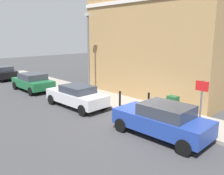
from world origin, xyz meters
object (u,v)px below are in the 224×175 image
(utility_cabinet, at_px, (172,107))
(bollard_near_cabinet, at_px, (149,101))
(car_blue, at_px, (162,120))
(bollard_far_kerb, at_px, (120,99))
(lamppost, at_px, (88,50))
(car_silver, at_px, (77,96))
(car_green, at_px, (33,82))
(street_sign, at_px, (201,98))
(car_black, at_px, (2,72))

(utility_cabinet, xyz_separation_m, bollard_near_cabinet, (0.10, 1.63, 0.02))
(car_blue, xyz_separation_m, utility_cabinet, (2.16, 0.85, -0.11))
(bollard_far_kerb, xyz_separation_m, lamppost, (1.03, 4.21, 2.60))
(bollard_far_kerb, bearing_deg, utility_cabinet, -74.51)
(car_blue, distance_m, car_silver, 6.16)
(car_blue, relative_size, car_green, 1.08)
(car_blue, xyz_separation_m, car_silver, (-0.13, 6.16, -0.06))
(bollard_far_kerb, height_order, street_sign, street_sign)
(car_silver, bearing_deg, bollard_far_kerb, -149.13)
(utility_cabinet, height_order, lamppost, lamppost)
(car_black, relative_size, bollard_far_kerb, 3.77)
(car_blue, distance_m, utility_cabinet, 2.33)
(car_silver, distance_m, bollard_near_cabinet, 4.38)
(lamppost, bearing_deg, street_sign, -95.20)
(car_silver, xyz_separation_m, street_sign, (1.67, -7.10, 0.93))
(street_sign, bearing_deg, car_black, 94.66)
(utility_cabinet, xyz_separation_m, street_sign, (-0.62, -1.80, 0.98))
(car_black, relative_size, lamppost, 0.68)
(car_silver, distance_m, car_black, 12.77)
(bollard_near_cabinet, bearing_deg, car_black, 98.10)
(car_green, height_order, bollard_near_cabinet, car_green)
(street_sign, bearing_deg, utility_cabinet, 70.96)
(car_silver, height_order, bollard_near_cabinet, car_silver)
(bollard_far_kerb, bearing_deg, car_blue, -108.99)
(car_blue, height_order, bollard_near_cabinet, car_blue)
(car_green, bearing_deg, bollard_near_cabinet, -166.38)
(bollard_near_cabinet, relative_size, street_sign, 0.45)
(car_blue, xyz_separation_m, car_black, (-0.08, 18.93, -0.07))
(car_blue, xyz_separation_m, lamppost, (2.36, 8.07, 2.52))
(car_blue, xyz_separation_m, bollard_near_cabinet, (2.26, 2.48, -0.08))
(utility_cabinet, bearing_deg, lamppost, 88.42)
(car_green, height_order, street_sign, street_sign)
(car_blue, height_order, car_black, car_blue)
(bollard_far_kerb, bearing_deg, car_black, 95.33)
(car_black, xyz_separation_m, utility_cabinet, (2.24, -18.07, -0.03))
(car_green, height_order, lamppost, lamppost)
(car_silver, xyz_separation_m, car_black, (0.05, 12.77, -0.02))
(car_blue, relative_size, utility_cabinet, 3.74)
(car_blue, height_order, lamppost, lamppost)
(car_blue, bearing_deg, bollard_near_cabinet, -43.96)
(car_silver, xyz_separation_m, car_green, (0.05, 6.03, 0.02))
(utility_cabinet, bearing_deg, car_black, 97.07)
(bollard_far_kerb, relative_size, lamppost, 0.18)
(bollard_far_kerb, bearing_deg, lamppost, 76.21)
(car_silver, bearing_deg, lamppost, -54.02)
(car_silver, height_order, utility_cabinet, car_silver)
(bollard_far_kerb, bearing_deg, car_green, 99.60)
(car_silver, relative_size, utility_cabinet, 3.76)
(car_blue, bearing_deg, car_black, -1.37)
(car_black, height_order, lamppost, lamppost)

